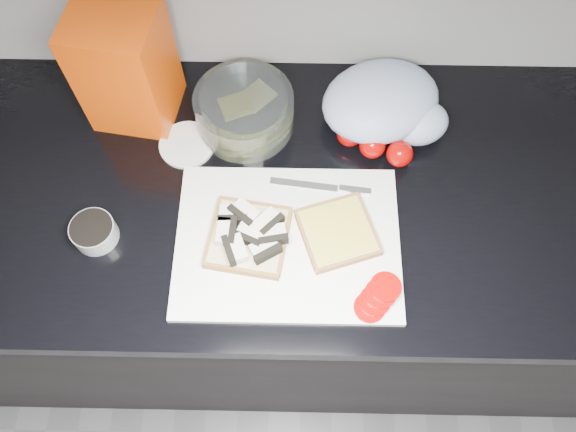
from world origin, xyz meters
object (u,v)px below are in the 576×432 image
(cutting_board, at_px, (288,242))
(steel_canister, at_px, (136,37))
(glass_bowl, at_px, (245,111))
(bread_bag, at_px, (126,67))

(cutting_board, xyz_separation_m, steel_canister, (-0.30, 0.38, 0.11))
(glass_bowl, xyz_separation_m, bread_bag, (-0.22, 0.03, 0.08))
(glass_bowl, distance_m, bread_bag, 0.23)
(bread_bag, bearing_deg, steel_canister, 94.81)
(glass_bowl, relative_size, steel_canister, 0.86)
(cutting_board, xyz_separation_m, glass_bowl, (-0.09, 0.26, 0.03))
(bread_bag, bearing_deg, glass_bowl, -0.35)
(cutting_board, height_order, glass_bowl, glass_bowl)
(cutting_board, height_order, bread_bag, bread_bag)
(cutting_board, distance_m, steel_canister, 0.49)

